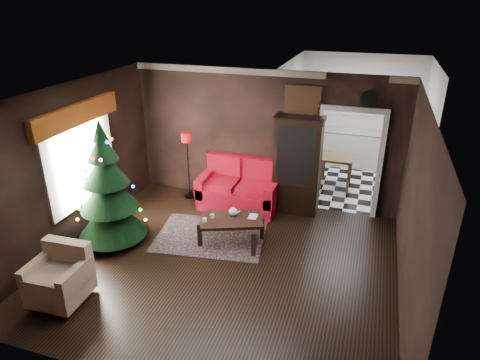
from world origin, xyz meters
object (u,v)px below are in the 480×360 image
(wall_clock, at_px, (369,98))
(loveseat, at_px, (239,185))
(floor_lamp, at_px, (188,166))
(coffee_table, at_px, (231,230))
(curio_cabinet, at_px, (297,167))
(kitchen_table, at_px, (336,171))
(christmas_tree, at_px, (108,188))
(armchair, at_px, (57,274))
(teapot, at_px, (233,212))

(wall_clock, bearing_deg, loveseat, -170.34)
(floor_lamp, xyz_separation_m, coffee_table, (1.40, -1.28, -0.58))
(curio_cabinet, height_order, kitchen_table, curio_cabinet)
(curio_cabinet, relative_size, coffee_table, 1.76)
(coffee_table, height_order, wall_clock, wall_clock)
(coffee_table, relative_size, wall_clock, 3.37)
(loveseat, bearing_deg, kitchen_table, 42.51)
(loveseat, distance_m, christmas_tree, 2.68)
(loveseat, distance_m, armchair, 3.93)
(kitchen_table, bearing_deg, coffee_table, -116.10)
(loveseat, relative_size, armchair, 2.17)
(teapot, distance_m, kitchen_table, 3.30)
(curio_cabinet, xyz_separation_m, kitchen_table, (0.65, 1.43, -0.57))
(floor_lamp, relative_size, christmas_tree, 0.62)
(loveseat, xyz_separation_m, wall_clock, (2.35, 0.40, 1.88))
(curio_cabinet, xyz_separation_m, christmas_tree, (-2.88, -2.19, 0.10))
(christmas_tree, xyz_separation_m, armchair, (0.20, -1.65, -0.59))
(loveseat, relative_size, christmas_tree, 0.74)
(christmas_tree, bearing_deg, wall_clock, 30.19)
(christmas_tree, bearing_deg, floor_lamp, 70.93)
(curio_cabinet, xyz_separation_m, coffee_table, (-0.84, -1.60, -0.70))
(loveseat, bearing_deg, armchair, -112.84)
(loveseat, height_order, curio_cabinet, curio_cabinet)
(loveseat, bearing_deg, wall_clock, 9.66)
(wall_clock, bearing_deg, floor_lamp, -171.74)
(curio_cabinet, bearing_deg, armchair, -124.85)
(curio_cabinet, height_order, christmas_tree, christmas_tree)
(coffee_table, height_order, teapot, teapot)
(armchair, relative_size, coffee_table, 0.73)
(floor_lamp, xyz_separation_m, wall_clock, (3.43, 0.50, 1.55))
(floor_lamp, distance_m, coffee_table, 1.98)
(curio_cabinet, bearing_deg, christmas_tree, -142.71)
(coffee_table, bearing_deg, teapot, 90.47)
(floor_lamp, xyz_separation_m, teapot, (1.40, -1.19, -0.25))
(christmas_tree, xyz_separation_m, kitchen_table, (3.53, 3.62, -0.68))
(floor_lamp, height_order, coffee_table, floor_lamp)
(christmas_tree, bearing_deg, curio_cabinet, 37.29)
(armchair, bearing_deg, coffee_table, 48.20)
(teapot, xyz_separation_m, wall_clock, (2.04, 1.69, 1.80))
(armchair, bearing_deg, teapot, 49.39)
(curio_cabinet, relative_size, armchair, 2.42)
(curio_cabinet, relative_size, christmas_tree, 0.83)
(loveseat, distance_m, floor_lamp, 1.14)
(floor_lamp, height_order, armchair, floor_lamp)
(floor_lamp, bearing_deg, loveseat, 5.18)
(coffee_table, xyz_separation_m, teapot, (-0.00, 0.10, 0.33))
(armchair, bearing_deg, kitchen_table, 55.35)
(floor_lamp, distance_m, christmas_tree, 2.00)
(loveseat, bearing_deg, coffee_table, -77.16)
(christmas_tree, xyz_separation_m, teapot, (2.04, 0.69, -0.47))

